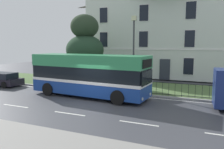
% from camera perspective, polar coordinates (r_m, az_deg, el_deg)
% --- Properties ---
extents(ground_plane, '(60.00, 56.00, 0.18)m').
position_cam_1_polar(ground_plane, '(15.37, -4.55, -6.88)').
color(ground_plane, '#3E3F45').
extents(georgian_townhouse, '(19.41, 9.98, 10.85)m').
position_cam_1_polar(georgian_townhouse, '(29.11, 15.27, 10.79)').
color(georgian_townhouse, silver).
rests_on(georgian_townhouse, ground_plane).
extents(iron_verge_railing, '(18.77, 0.04, 0.97)m').
position_cam_1_polar(iron_verge_railing, '(17.17, 9.01, -3.23)').
color(iron_verge_railing, black).
rests_on(iron_verge_railing, ground_plane).
extents(evergreen_tree, '(4.35, 4.35, 7.43)m').
position_cam_1_polar(evergreen_tree, '(23.15, -7.05, 4.44)').
color(evergreen_tree, '#423328').
rests_on(evergreen_tree, ground_plane).
extents(single_decker_bus, '(9.12, 3.14, 3.10)m').
position_cam_1_polar(single_decker_bus, '(16.51, -5.90, -0.06)').
color(single_decker_bus, navy).
rests_on(single_decker_bus, ground_plane).
extents(parked_hatchback_00, '(4.22, 1.91, 1.26)m').
position_cam_1_polar(parked_hatchback_00, '(23.31, -26.52, -1.12)').
color(parked_hatchback_00, black).
rests_on(parked_hatchback_00, ground_plane).
extents(street_lamp_post, '(0.36, 0.24, 5.98)m').
position_cam_1_polar(street_lamp_post, '(18.18, 5.55, 6.83)').
color(street_lamp_post, '#333338').
rests_on(street_lamp_post, ground_plane).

